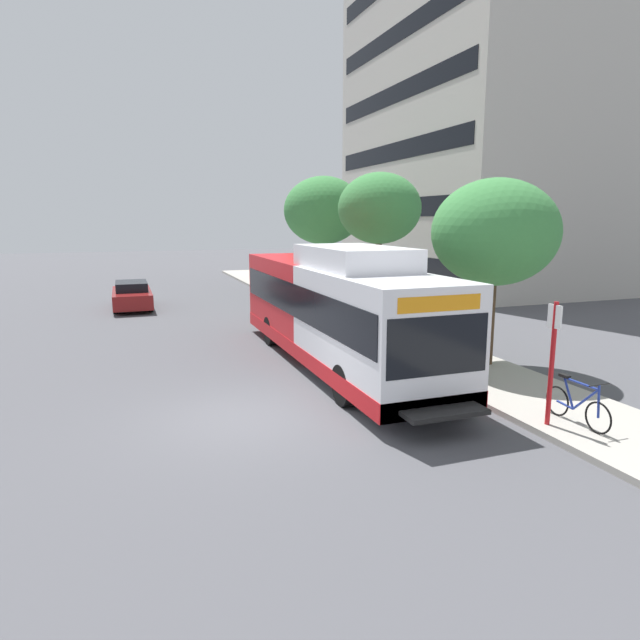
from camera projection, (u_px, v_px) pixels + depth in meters
name	position (u px, v px, depth m)	size (l,w,h in m)	color
ground_plane	(195.00, 343.00, 19.58)	(120.00, 120.00, 0.00)	#4C4C51
sidewalk_curb	(396.00, 338.00, 20.07)	(3.00, 56.00, 0.14)	#A8A399
transit_bus	(335.00, 310.00, 16.35)	(2.58, 12.25, 3.65)	white
bus_stop_sign_pole	(552.00, 354.00, 11.18)	(0.10, 0.36, 2.60)	red
bicycle_parked	(577.00, 405.00, 11.38)	(0.52, 1.76, 1.02)	black
street_tree_near_stop	(495.00, 233.00, 15.55)	(3.58, 3.58, 5.39)	#4C3823
street_tree_mid_block	(379.00, 209.00, 22.98)	(3.50, 3.50, 6.18)	#4C3823
street_tree_far_block	(323.00, 211.00, 29.65)	(4.30, 4.30, 6.53)	#4C3823
parked_car_far_lane	(132.00, 295.00, 27.03)	(1.80, 4.50, 1.33)	maroon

